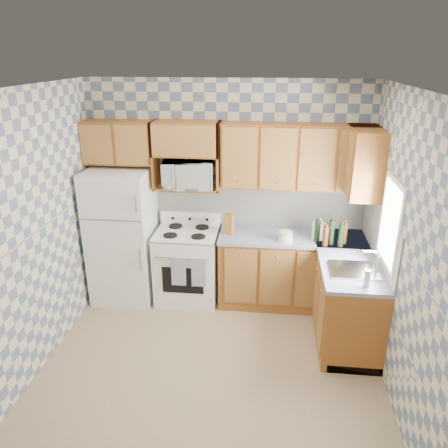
{
  "coord_description": "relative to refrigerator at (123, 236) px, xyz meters",
  "views": [
    {
      "loc": [
        0.53,
        -3.58,
        2.98
      ],
      "look_at": [
        0.05,
        0.75,
        1.25
      ],
      "focal_mm": 35.0,
      "sensor_mm": 36.0,
      "label": 1
    }
  ],
  "objects": [
    {
      "name": "floor",
      "position": [
        1.27,
        -1.25,
        -0.84
      ],
      "size": [
        3.4,
        3.4,
        0.0
      ],
      "primitive_type": "plane",
      "color": "#887452",
      "rests_on": "ground"
    },
    {
      "name": "back_wall",
      "position": [
        1.27,
        0.35,
        0.51
      ],
      "size": [
        3.4,
        0.02,
        2.7
      ],
      "primitive_type": "cube",
      "color": "slate",
      "rests_on": "ground"
    },
    {
      "name": "right_wall",
      "position": [
        2.97,
        -1.25,
        0.51
      ],
      "size": [
        0.02,
        3.2,
        2.7
      ],
      "primitive_type": "cube",
      "color": "slate",
      "rests_on": "ground"
    },
    {
      "name": "backsplash_back",
      "position": [
        1.68,
        0.34,
        0.36
      ],
      "size": [
        2.6,
        0.02,
        0.56
      ],
      "primitive_type": "cube",
      "color": "white",
      "rests_on": "back_wall"
    },
    {
      "name": "backsplash_right",
      "position": [
        2.96,
        -0.45,
        0.36
      ],
      "size": [
        0.02,
        1.6,
        0.56
      ],
      "primitive_type": "cube",
      "color": "white",
      "rests_on": "right_wall"
    },
    {
      "name": "refrigerator",
      "position": [
        0.0,
        0.0,
        0.0
      ],
      "size": [
        0.75,
        0.7,
        1.68
      ],
      "primitive_type": "cube",
      "color": "silver",
      "rests_on": "floor"
    },
    {
      "name": "stove_body",
      "position": [
        0.8,
        0.03,
        -0.39
      ],
      "size": [
        0.76,
        0.65,
        0.9
      ],
      "primitive_type": "cube",
      "color": "silver",
      "rests_on": "floor"
    },
    {
      "name": "cooktop",
      "position": [
        0.8,
        0.03,
        0.07
      ],
      "size": [
        0.76,
        0.65,
        0.02
      ],
      "primitive_type": "cube",
      "color": "silver",
      "rests_on": "stove_body"
    },
    {
      "name": "backguard",
      "position": [
        0.8,
        0.3,
        0.16
      ],
      "size": [
        0.76,
        0.08,
        0.17
      ],
      "primitive_type": "cube",
      "color": "silver",
      "rests_on": "cooktop"
    },
    {
      "name": "dish_towel_left",
      "position": [
        0.76,
        -0.32,
        -0.29
      ],
      "size": [
        0.17,
        0.02,
        0.36
      ],
      "primitive_type": "cube",
      "color": "navy",
      "rests_on": "stove_body"
    },
    {
      "name": "dish_towel_right",
      "position": [
        1.0,
        -0.32,
        -0.29
      ],
      "size": [
        0.17,
        0.02,
        0.36
      ],
      "primitive_type": "cube",
      "color": "navy",
      "rests_on": "stove_body"
    },
    {
      "name": "base_cabinets_back",
      "position": [
        2.1,
        0.05,
        -0.4
      ],
      "size": [
        1.75,
        0.6,
        0.88
      ],
      "primitive_type": "cube",
      "color": "brown",
      "rests_on": "floor"
    },
    {
      "name": "base_cabinets_right",
      "position": [
        2.67,
        -0.45,
        -0.4
      ],
      "size": [
        0.6,
        1.6,
        0.88
      ],
      "primitive_type": "cube",
      "color": "brown",
      "rests_on": "floor"
    },
    {
      "name": "countertop_back",
      "position": [
        2.1,
        0.05,
        0.06
      ],
      "size": [
        1.77,
        0.63,
        0.04
      ],
      "primitive_type": "cube",
      "color": "gray",
      "rests_on": "base_cabinets_back"
    },
    {
      "name": "countertop_right",
      "position": [
        2.67,
        -0.45,
        0.06
      ],
      "size": [
        0.63,
        1.6,
        0.04
      ],
      "primitive_type": "cube",
      "color": "gray",
      "rests_on": "base_cabinets_right"
    },
    {
      "name": "upper_cabinets_back",
      "position": [
        2.1,
        0.19,
        1.01
      ],
      "size": [
        1.75,
        0.33,
        0.74
      ],
      "primitive_type": "cube",
      "color": "brown",
      "rests_on": "back_wall"
    },
    {
      "name": "upper_cabinets_fridge",
      "position": [
        -0.02,
        0.19,
        1.13
      ],
      "size": [
        0.82,
        0.33,
        0.5
      ],
      "primitive_type": "cube",
      "color": "brown",
      "rests_on": "back_wall"
    },
    {
      "name": "upper_cabinets_right",
      "position": [
        2.81,
        0.0,
        1.01
      ],
      "size": [
        0.33,
        0.7,
        0.74
      ],
      "primitive_type": "cube",
      "color": "brown",
      "rests_on": "right_wall"
    },
    {
      "name": "microwave_shelf",
      "position": [
        0.8,
        0.19,
        0.6
      ],
      "size": [
        0.8,
        0.33,
        0.03
      ],
      "primitive_type": "cube",
      "color": "brown",
      "rests_on": "back_wall"
    },
    {
      "name": "microwave",
      "position": [
        0.82,
        0.14,
        0.77
      ],
      "size": [
        0.63,
        0.46,
        0.33
      ],
      "primitive_type": "imported",
      "rotation": [
        0.0,
        0.0,
        0.1
      ],
      "color": "silver",
      "rests_on": "microwave_shelf"
    },
    {
      "name": "sink",
      "position": [
        2.67,
        -0.8,
        0.09
      ],
      "size": [
        0.48,
        0.4,
        0.03
      ],
      "primitive_type": "cube",
      "color": "#B7B7BC",
      "rests_on": "countertop_right"
    },
    {
      "name": "window",
      "position": [
        2.96,
        -0.8,
        0.61
      ],
      "size": [
        0.02,
        0.66,
        0.86
      ],
      "primitive_type": "cube",
      "color": "white",
      "rests_on": "right_wall"
    },
    {
      "name": "bottle_0",
      "position": [
        2.52,
        -0.16,
        0.23
      ],
      "size": [
        0.06,
        0.06,
        0.29
      ],
      "primitive_type": "cylinder",
      "color": "black",
      "rests_on": "countertop_back"
    },
    {
      "name": "bottle_1",
      "position": [
        2.62,
        -0.21,
        0.22
      ],
      "size": [
        0.06,
        0.06,
        0.27
      ],
      "primitive_type": "cylinder",
      "color": "black",
      "rests_on": "countertop_back"
    },
    {
      "name": "bottle_2",
      "position": [
        2.67,
        -0.12,
        0.21
      ],
      "size": [
        0.06,
        0.06,
        0.25
      ],
      "primitive_type": "cylinder",
      "color": "#4E270F",
      "rests_on": "countertop_back"
    },
    {
      "name": "bottle_3",
      "position": [
        2.45,
        -0.21,
        0.2
      ],
      "size": [
        0.06,
        0.06,
        0.23
      ],
      "primitive_type": "cylinder",
      "color": "#4E270F",
      "rests_on": "countertop_back"
    },
    {
      "name": "bottle_4",
      "position": [
        2.37,
        -0.1,
        0.21
      ],
      "size": [
        0.06,
        0.06,
        0.26
      ],
      "primitive_type": "cylinder",
      "color": "black",
      "rests_on": "countertop_back"
    },
    {
      "name": "knife_block",
      "position": [
        1.32,
        0.02,
        0.2
      ],
      "size": [
        0.13,
        0.13,
        0.24
      ],
      "primitive_type": "cube",
      "rotation": [
        0.0,
        0.0,
        -0.21
      ],
      "color": "brown",
      "rests_on": "countertop_back"
    },
    {
      "name": "electric_kettle",
      "position": [
        2.39,
        -0.0,
        0.18
      ],
      "size": [
        0.16,
        0.16,
        0.2
      ],
      "primitive_type": "cylinder",
      "color": "silver",
      "rests_on": "countertop_back"
    },
    {
      "name": "food_containers",
      "position": [
        2.0,
        -0.12,
        0.14
      ],
      "size": [
        0.18,
        0.18,
        0.12
      ],
      "primitive_type": null,
      "color": "beige",
      "rests_on": "countertop_back"
    },
    {
      "name": "soap_bottle",
      "position": [
        2.74,
        -1.11,
        0.17
      ],
      "size": [
        0.06,
        0.06,
        0.17
      ],
      "primitive_type": "cylinder",
      "color": "beige",
      "rests_on": "countertop_right"
    }
  ]
}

